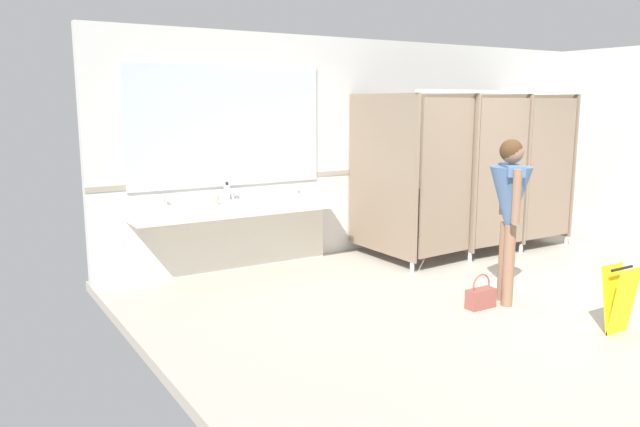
{
  "coord_description": "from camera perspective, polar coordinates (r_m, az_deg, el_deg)",
  "views": [
    {
      "loc": [
        -5.11,
        -3.8,
        1.94
      ],
      "look_at": [
        -2.23,
        0.9,
        0.96
      ],
      "focal_mm": 34.84,
      "sensor_mm": 36.0,
      "label": 1
    }
  ],
  "objects": [
    {
      "name": "soap_dispenser",
      "position": [
        7.2,
        -8.53,
        1.94
      ],
      "size": [
        0.07,
        0.07,
        0.21
      ],
      "color": "white",
      "rests_on": "vanity_counter"
    },
    {
      "name": "vanity_counter",
      "position": [
        7.21,
        -7.67,
        -0.59
      ],
      "size": [
        2.47,
        0.52,
        0.95
      ],
      "color": "silver",
      "rests_on": "ground_plane"
    },
    {
      "name": "bathroom_stalls",
      "position": [
        8.34,
        14.13,
        3.98
      ],
      "size": [
        2.82,
        1.37,
        2.09
      ],
      "color": "#84705B",
      "rests_on": "ground_plane"
    },
    {
      "name": "paper_cup",
      "position": [
        6.86,
        -9.58,
        1.19
      ],
      "size": [
        0.07,
        0.07,
        0.1
      ],
      "primitive_type": "cylinder",
      "color": "beige",
      "rests_on": "vanity_counter"
    },
    {
      "name": "mirror_panel",
      "position": [
        7.26,
        -8.47,
        7.92
      ],
      "size": [
        2.37,
        0.02,
        1.37
      ],
      "primitive_type": "cube",
      "color": "silver",
      "rests_on": "wall_back"
    },
    {
      "name": "person_standing",
      "position": [
        6.22,
        17.02,
        1.06
      ],
      "size": [
        0.56,
        0.56,
        1.61
      ],
      "color": "#8C664C",
      "rests_on": "ground_plane"
    },
    {
      "name": "wall_back",
      "position": [
        8.48,
        5.63,
        6.25
      ],
      "size": [
        7.73,
        0.12,
        2.75
      ],
      "primitive_type": "cube",
      "color": "silver",
      "rests_on": "ground_plane"
    },
    {
      "name": "wall_back_tile_band",
      "position": [
        8.46,
        5.85,
        4.02
      ],
      "size": [
        7.73,
        0.01,
        0.06
      ],
      "primitive_type": "cube",
      "color": "#9E937F",
      "rests_on": "wall_back"
    },
    {
      "name": "wet_floor_sign",
      "position": [
        5.89,
        25.79,
        -7.07
      ],
      "size": [
        0.28,
        0.19,
        0.58
      ],
      "color": "yellow",
      "rests_on": "ground_plane"
    },
    {
      "name": "ground_plane",
      "position": [
        6.68,
        20.98,
        -7.93
      ],
      "size": [
        7.73,
        6.37,
        0.1
      ],
      "primitive_type": "cube",
      "color": "#B2A899"
    },
    {
      "name": "floor_drain_cover",
      "position": [
        5.96,
        23.24,
        -9.71
      ],
      "size": [
        0.14,
        0.14,
        0.01
      ],
      "primitive_type": "cylinder",
      "color": "#B7BABF",
      "rests_on": "ground_plane"
    },
    {
      "name": "handbag",
      "position": [
        6.19,
        14.55,
        -7.45
      ],
      "size": [
        0.3,
        0.13,
        0.34
      ],
      "color": "#934C42",
      "rests_on": "ground_plane"
    }
  ]
}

